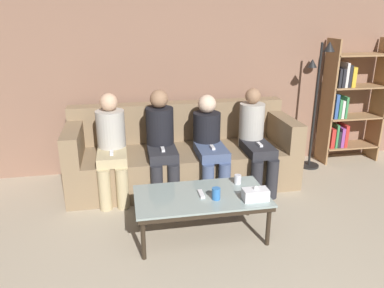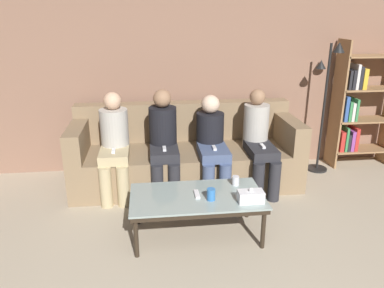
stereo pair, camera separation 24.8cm
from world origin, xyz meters
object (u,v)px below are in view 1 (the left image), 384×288
at_px(bookshelf, 346,104).
at_px(seated_person_left_end, 111,144).
at_px(couch, 182,156).
at_px(coffee_table, 201,199).
at_px(cup_near_right, 238,179).
at_px(standing_lamp, 318,93).
at_px(cup_near_left, 216,194).
at_px(tissue_box, 255,194).
at_px(seated_person_right_end, 255,137).
at_px(seated_person_mid_right, 209,141).
at_px(seated_person_mid_left, 161,140).
at_px(game_remote, 201,194).

relative_size(bookshelf, seated_person_left_end, 1.44).
bearing_deg(couch, coffee_table, -91.08).
relative_size(cup_near_right, bookshelf, 0.05).
bearing_deg(standing_lamp, couch, -175.08).
relative_size(cup_near_left, tissue_box, 0.48).
xyz_separation_m(standing_lamp, seated_person_right_end, (-0.95, -0.40, -0.40)).
bearing_deg(cup_near_left, couch, 93.92).
bearing_deg(couch, seated_person_mid_right, -42.62).
xyz_separation_m(standing_lamp, seated_person_mid_left, (-2.02, -0.37, -0.37)).
bearing_deg(game_remote, cup_near_right, 23.32).
bearing_deg(cup_near_left, bookshelf, 35.80).
distance_m(tissue_box, seated_person_left_end, 1.68).
relative_size(seated_person_mid_left, seated_person_right_end, 1.02).
bearing_deg(seated_person_mid_left, game_remote, -75.70).
height_order(standing_lamp, seated_person_left_end, standing_lamp).
height_order(game_remote, bookshelf, bookshelf).
height_order(coffee_table, game_remote, game_remote).
xyz_separation_m(couch, standing_lamp, (1.75, 0.15, 0.66)).
xyz_separation_m(cup_near_left, cup_near_right, (0.28, 0.27, -0.01)).
bearing_deg(standing_lamp, seated_person_mid_right, -164.99).
distance_m(coffee_table, seated_person_mid_left, 1.03).
relative_size(couch, tissue_box, 11.86).
distance_m(game_remote, seated_person_right_end, 1.26).
xyz_separation_m(couch, coffee_table, (-0.02, -1.18, 0.04)).
xyz_separation_m(couch, tissue_box, (0.42, -1.36, 0.13)).
relative_size(cup_near_right, seated_person_mid_left, 0.08).
height_order(tissue_box, seated_person_mid_right, seated_person_mid_right).
relative_size(game_remote, seated_person_mid_right, 0.14).
distance_m(cup_near_right, game_remote, 0.42).
relative_size(couch, seated_person_left_end, 2.29).
bearing_deg(game_remote, seated_person_left_end, 129.14).
height_order(standing_lamp, seated_person_mid_right, standing_lamp).
distance_m(coffee_table, seated_person_left_end, 1.26).
height_order(cup_near_left, seated_person_right_end, seated_person_right_end).
distance_m(coffee_table, standing_lamp, 2.31).
relative_size(tissue_box, seated_person_mid_left, 0.19).
distance_m(seated_person_mid_left, seated_person_mid_right, 0.54).
distance_m(tissue_box, seated_person_mid_right, 1.13).
xyz_separation_m(couch, game_remote, (-0.02, -1.18, 0.08)).
bearing_deg(coffee_table, couch, 88.92).
distance_m(couch, bookshelf, 2.34).
height_order(bookshelf, seated_person_mid_right, bookshelf).
relative_size(couch, seated_person_right_end, 2.30).
distance_m(couch, cup_near_left, 1.29).
distance_m(standing_lamp, seated_person_left_end, 2.61).
bearing_deg(cup_near_left, standing_lamp, 40.72).
height_order(couch, seated_person_left_end, seated_person_left_end).
height_order(cup_near_right, game_remote, cup_near_right).
xyz_separation_m(bookshelf, seated_person_mid_left, (-2.54, -0.51, -0.17)).
distance_m(coffee_table, bookshelf, 2.76).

